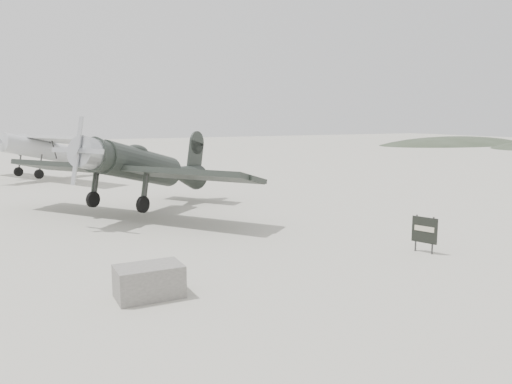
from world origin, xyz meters
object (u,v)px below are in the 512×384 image
lowwing_monoplane (145,167)px  equipment_block (149,281)px  highwing_monoplane (49,147)px  sign_board (425,231)px

lowwing_monoplane → equipment_block: lowwing_monoplane is taller
equipment_block → highwing_monoplane: bearing=90.5°
lowwing_monoplane → highwing_monoplane: lowwing_monoplane is taller
lowwing_monoplane → equipment_block: 10.51m
sign_board → equipment_block: bearing=159.1°
highwing_monoplane → sign_board: 26.10m
sign_board → lowwing_monoplane: bearing=99.5°
highwing_monoplane → equipment_block: 24.65m
highwing_monoplane → sign_board: size_ratio=9.93×
equipment_block → sign_board: sign_board is taller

